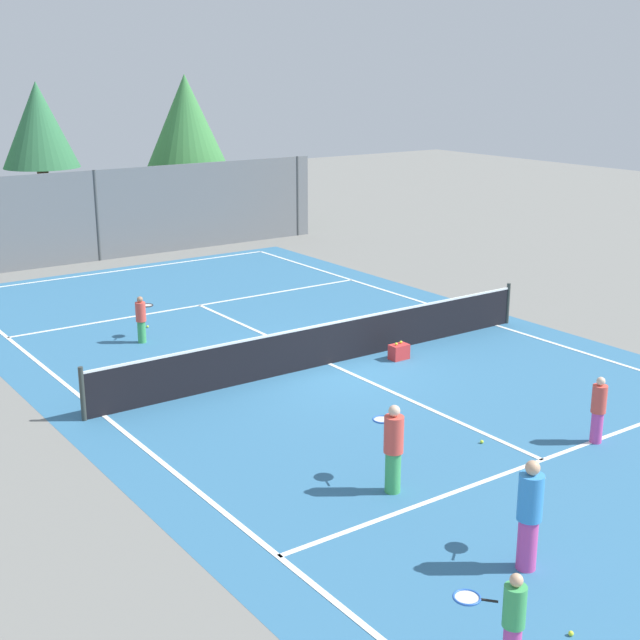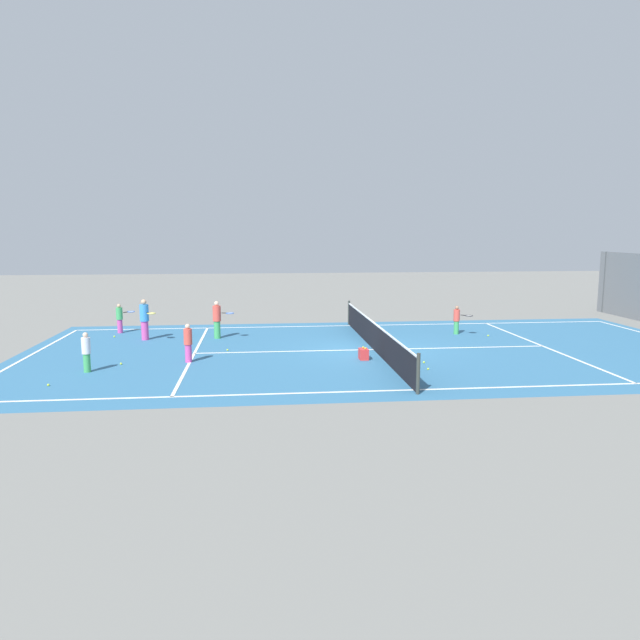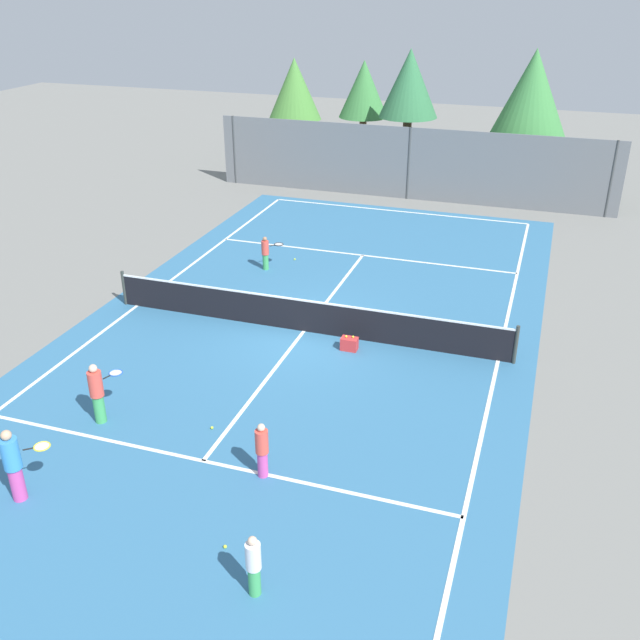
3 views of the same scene
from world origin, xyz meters
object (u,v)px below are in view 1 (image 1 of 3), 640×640
object	(u,v)px
player_4	(393,447)
player_5	(598,409)
tennis_ball_3	(376,334)
player_3	(529,513)
ball_crate	(399,352)
tennis_ball_5	(407,329)
tennis_ball_6	(148,327)
tennis_ball_1	(482,442)
tennis_ball_0	(239,364)
player_0	(141,318)
player_2	(511,620)
tennis_ball_7	(571,633)

from	to	relation	value
player_4	player_5	bearing A→B (deg)	-8.69
tennis_ball_3	player_3	bearing A→B (deg)	-118.06
ball_crate	tennis_ball_5	distance (m)	2.43
player_3	player_5	bearing A→B (deg)	26.92
tennis_ball_6	tennis_ball_1	bearing A→B (deg)	-79.98
player_5	tennis_ball_3	world-z (taller)	player_5
player_3	tennis_ball_3	world-z (taller)	player_3
ball_crate	tennis_ball_0	bearing A→B (deg)	151.76
player_0	tennis_ball_5	bearing A→B (deg)	-26.33
player_0	tennis_ball_3	size ratio (longest dim) A/B	18.03
tennis_ball_0	tennis_ball_5	bearing A→B (deg)	-0.71
tennis_ball_5	player_4	bearing A→B (deg)	-132.15
player_2	player_5	world-z (taller)	player_5
tennis_ball_1	tennis_ball_5	xyz separation A→B (m)	(3.62, 6.32, 0.00)
player_4	tennis_ball_5	world-z (taller)	player_4
tennis_ball_1	tennis_ball_3	world-z (taller)	same
ball_crate	tennis_ball_1	size ratio (longest dim) A/B	6.85
player_0	player_5	bearing A→B (deg)	-68.11
player_4	tennis_ball_6	xyz separation A→B (m)	(0.71, 10.96, -0.74)
player_5	tennis_ball_6	distance (m)	12.17
player_5	player_3	bearing A→B (deg)	-153.08
tennis_ball_5	player_2	bearing A→B (deg)	-125.78
player_3	tennis_ball_7	world-z (taller)	player_3
tennis_ball_0	tennis_ball_7	distance (m)	11.22
player_3	tennis_ball_3	bearing A→B (deg)	61.94
tennis_ball_0	tennis_ball_1	bearing A→B (deg)	-77.58
player_3	player_5	world-z (taller)	player_3
player_4	tennis_ball_3	xyz separation A→B (m)	(5.26, 6.97, -0.74)
tennis_ball_1	tennis_ball_7	size ratio (longest dim) A/B	1.00
tennis_ball_6	tennis_ball_3	bearing A→B (deg)	-41.30
tennis_ball_3	player_0	bearing A→B (deg)	150.86
player_2	tennis_ball_5	world-z (taller)	player_2
player_5	player_0	bearing A→B (deg)	111.89
tennis_ball_5	player_0	bearing A→B (deg)	153.67
player_5	tennis_ball_5	world-z (taller)	player_5
tennis_ball_6	tennis_ball_7	xyz separation A→B (m)	(-1.38, -15.14, 0.00)
tennis_ball_3	tennis_ball_7	xyz separation A→B (m)	(-5.92, -11.15, 0.00)
player_4	player_0	bearing A→B (deg)	89.55
player_0	player_3	size ratio (longest dim) A/B	0.74
tennis_ball_0	tennis_ball_6	distance (m)	4.09
player_5	ball_crate	world-z (taller)	player_5
player_2	tennis_ball_6	bearing A→B (deg)	80.78
player_0	tennis_ball_7	distance (m)	14.06
player_4	tennis_ball_1	xyz separation A→B (m)	(2.56, 0.51, -0.74)
tennis_ball_0	tennis_ball_7	size ratio (longest dim) A/B	1.00
player_4	tennis_ball_1	distance (m)	2.71
player_3	tennis_ball_6	size ratio (longest dim) A/B	24.43
tennis_ball_3	tennis_ball_1	bearing A→B (deg)	-112.68
player_0	tennis_ball_7	world-z (taller)	player_0
ball_crate	tennis_ball_5	world-z (taller)	ball_crate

